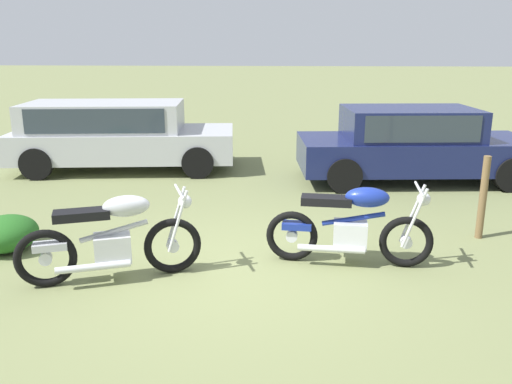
{
  "coord_description": "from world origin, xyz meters",
  "views": [
    {
      "loc": [
        0.59,
        -5.92,
        2.61
      ],
      "look_at": [
        0.18,
        0.77,
        0.75
      ],
      "focal_mm": 37.55,
      "sensor_mm": 36.0,
      "label": 1
    }
  ],
  "objects_px": {
    "car_navy": "(412,141)",
    "motorcycle_silver": "(112,239)",
    "shrub_low": "(7,234)",
    "motorcycle_blue": "(351,226)",
    "fence_post_wooden": "(483,198)",
    "car_silver": "(115,131)"
  },
  "relations": [
    {
      "from": "car_navy",
      "to": "motorcycle_silver",
      "type": "bearing_deg",
      "value": -136.85
    },
    {
      "from": "shrub_low",
      "to": "motorcycle_blue",
      "type": "bearing_deg",
      "value": -2.27
    },
    {
      "from": "motorcycle_silver",
      "to": "car_navy",
      "type": "bearing_deg",
      "value": 28.57
    },
    {
      "from": "motorcycle_silver",
      "to": "fence_post_wooden",
      "type": "relative_size",
      "value": 1.7
    },
    {
      "from": "car_silver",
      "to": "car_navy",
      "type": "height_order",
      "value": "same"
    },
    {
      "from": "shrub_low",
      "to": "fence_post_wooden",
      "type": "xyz_separation_m",
      "value": [
        6.31,
        0.86,
        0.35
      ]
    },
    {
      "from": "car_silver",
      "to": "car_navy",
      "type": "distance_m",
      "value": 6.1
    },
    {
      "from": "car_navy",
      "to": "shrub_low",
      "type": "xyz_separation_m",
      "value": [
        -6.04,
        -4.05,
        -0.57
      ]
    },
    {
      "from": "shrub_low",
      "to": "fence_post_wooden",
      "type": "distance_m",
      "value": 6.38
    },
    {
      "from": "motorcycle_blue",
      "to": "fence_post_wooden",
      "type": "height_order",
      "value": "fence_post_wooden"
    },
    {
      "from": "motorcycle_silver",
      "to": "fence_post_wooden",
      "type": "bearing_deg",
      "value": 0.13
    },
    {
      "from": "shrub_low",
      "to": "motorcycle_silver",
      "type": "bearing_deg",
      "value": -25.26
    },
    {
      "from": "shrub_low",
      "to": "car_silver",
      "type": "bearing_deg",
      "value": 90.38
    },
    {
      "from": "car_silver",
      "to": "shrub_low",
      "type": "height_order",
      "value": "car_silver"
    },
    {
      "from": "car_silver",
      "to": "fence_post_wooden",
      "type": "relative_size",
      "value": 4.09
    },
    {
      "from": "motorcycle_blue",
      "to": "shrub_low",
      "type": "relative_size",
      "value": 2.4
    },
    {
      "from": "motorcycle_silver",
      "to": "motorcycle_blue",
      "type": "xyz_separation_m",
      "value": [
        2.73,
        0.62,
        -0.0
      ]
    },
    {
      "from": "motorcycle_blue",
      "to": "car_silver",
      "type": "xyz_separation_m",
      "value": [
        -4.44,
        4.87,
        0.35
      ]
    },
    {
      "from": "motorcycle_blue",
      "to": "shrub_low",
      "type": "bearing_deg",
      "value": -177.23
    },
    {
      "from": "car_navy",
      "to": "shrub_low",
      "type": "bearing_deg",
      "value": -150.99
    },
    {
      "from": "motorcycle_silver",
      "to": "motorcycle_blue",
      "type": "distance_m",
      "value": 2.8
    },
    {
      "from": "motorcycle_silver",
      "to": "car_silver",
      "type": "relative_size",
      "value": 0.42
    }
  ]
}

